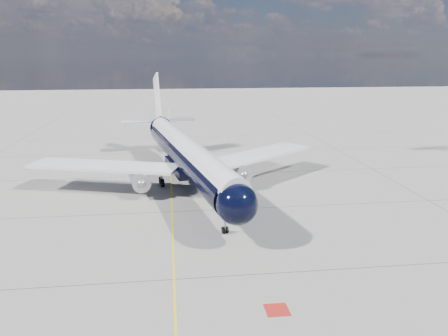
% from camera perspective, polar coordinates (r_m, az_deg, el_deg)
% --- Properties ---
extents(ground, '(320.00, 320.00, 0.00)m').
position_cam_1_polar(ground, '(67.39, -6.97, 0.17)').
color(ground, gray).
rests_on(ground, ground).
extents(taxiway_centerline, '(0.16, 160.00, 0.01)m').
position_cam_1_polar(taxiway_centerline, '(62.55, -6.94, -0.96)').
color(taxiway_centerline, yellow).
rests_on(taxiway_centerline, ground).
extents(red_marking, '(1.60, 1.60, 0.01)m').
position_cam_1_polar(red_marking, '(31.01, 6.93, -17.92)').
color(red_marking, maroon).
rests_on(red_marking, ground).
extents(main_airliner, '(38.67, 47.59, 13.81)m').
position_cam_1_polar(main_airliner, '(57.16, -5.17, 2.04)').
color(main_airliner, black).
rests_on(main_airliner, ground).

